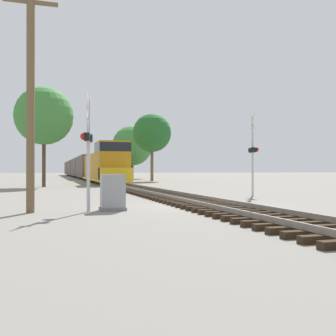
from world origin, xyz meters
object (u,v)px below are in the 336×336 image
object	(u,v)px
relay_cabinet	(113,193)
tree_mid_background	(152,133)
crossing_signal_far	(253,151)
freight_train	(81,168)
tree_far_right	(44,116)
utility_pole	(31,94)
crossing_signal_near	(88,143)
tree_deep_background	(132,146)

from	to	relation	value
relay_cabinet	tree_mid_background	xyz separation A→B (m)	(10.89, 36.16, 5.73)
crossing_signal_far	freight_train	bearing A→B (deg)	15.23
crossing_signal_far	tree_mid_background	world-z (taller)	tree_mid_background
relay_cabinet	tree_mid_background	size ratio (longest dim) A/B	0.15
crossing_signal_far	tree_mid_background	xyz separation A→B (m)	(2.07, 30.53, 3.82)
tree_mid_background	tree_far_right	bearing A→B (deg)	-132.65
tree_far_right	utility_pole	bearing A→B (deg)	-90.56
freight_train	crossing_signal_near	size ratio (longest dim) A/B	20.98
freight_train	crossing_signal_near	world-z (taller)	freight_train
tree_far_right	tree_deep_background	world-z (taller)	tree_deep_background
relay_cabinet	crossing_signal_far	bearing A→B (deg)	32.53
crossing_signal_near	freight_train	bearing A→B (deg)	-171.08
crossing_signal_near	tree_mid_background	bearing A→B (deg)	175.11
tree_far_right	tree_deep_background	distance (m)	32.76
freight_train	tree_far_right	xyz separation A→B (m)	(-6.40, -42.74, 4.22)
crossing_signal_near	tree_far_right	size ratio (longest dim) A/B	0.47
crossing_signal_near	utility_pole	bearing A→B (deg)	-84.77
crossing_signal_far	tree_mid_background	size ratio (longest dim) A/B	0.52
tree_mid_background	tree_deep_background	world-z (taller)	tree_deep_background
relay_cabinet	tree_deep_background	bearing A→B (deg)	77.49
crossing_signal_far	relay_cabinet	size ratio (longest dim) A/B	3.57
relay_cabinet	tree_mid_background	world-z (taller)	tree_mid_background
freight_train	crossing_signal_near	distance (m)	64.63
freight_train	relay_cabinet	distance (m)	64.37
tree_far_right	crossing_signal_near	bearing A→B (deg)	-85.56
utility_pole	tree_deep_background	bearing A→B (deg)	74.52
utility_pole	tree_far_right	size ratio (longest dim) A/B	0.90
crossing_signal_near	tree_far_right	distance (m)	22.11
freight_train	relay_cabinet	xyz separation A→B (m)	(-3.80, -64.25, -1.29)
freight_train	tree_deep_background	world-z (taller)	tree_deep_background
crossing_signal_far	utility_pole	xyz separation A→B (m)	(-11.63, -5.57, 1.49)
crossing_signal_far	relay_cabinet	distance (m)	10.64
crossing_signal_far	utility_pole	bearing A→B (deg)	125.94
tree_deep_background	utility_pole	bearing A→B (deg)	-105.48
utility_pole	tree_mid_background	distance (m)	38.69
utility_pole	tree_far_right	world-z (taller)	tree_far_right
crossing_signal_far	relay_cabinet	world-z (taller)	crossing_signal_far
relay_cabinet	tree_far_right	distance (m)	22.36
crossing_signal_near	crossing_signal_far	world-z (taller)	crossing_signal_far
freight_train	tree_mid_background	xyz separation A→B (m)	(7.10, -28.09, 4.44)
crossing_signal_far	tree_far_right	xyz separation A→B (m)	(-11.42, 15.89, 3.60)
crossing_signal_near	relay_cabinet	bearing A→B (deg)	116.08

